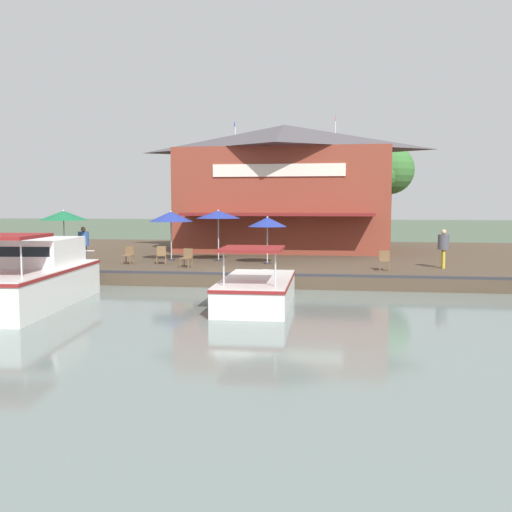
% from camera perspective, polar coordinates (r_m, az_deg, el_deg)
% --- Properties ---
extents(ground_plane, '(220.00, 220.00, 0.00)m').
position_cam_1_polar(ground_plane, '(22.90, -1.26, -3.45)').
color(ground_plane, '#4C5B47').
extents(quay_deck, '(22.00, 56.00, 0.60)m').
position_cam_1_polar(quay_deck, '(33.69, 1.84, -0.17)').
color(quay_deck, '#4C3D2D').
rests_on(quay_deck, ground).
extents(quay_edge_fender, '(0.20, 50.40, 0.10)m').
position_cam_1_polar(quay_edge_fender, '(22.91, -1.22, -1.81)').
color(quay_edge_fender, '#2D2D33').
rests_on(quay_edge_fender, quay_deck).
extents(waterfront_restaurant, '(9.38, 13.02, 8.19)m').
position_cam_1_polar(waterfront_restaurant, '(35.75, 2.86, 6.91)').
color(waterfront_restaurant, brown).
rests_on(waterfront_restaurant, quay_deck).
extents(patio_umbrella_far_corner, '(1.88, 1.88, 2.27)m').
position_cam_1_polar(patio_umbrella_far_corner, '(27.23, 1.15, 3.41)').
color(patio_umbrella_far_corner, '#B7B7B7').
rests_on(patio_umbrella_far_corner, quay_deck).
extents(patio_umbrella_back_row, '(2.20, 2.20, 2.57)m').
position_cam_1_polar(patio_umbrella_back_row, '(28.68, -3.79, 4.15)').
color(patio_umbrella_back_row, '#B7B7B7').
rests_on(patio_umbrella_back_row, quay_deck).
extents(patio_umbrella_near_quay_edge, '(2.25, 2.25, 2.58)m').
position_cam_1_polar(patio_umbrella_near_quay_edge, '(28.18, -18.70, 3.85)').
color(patio_umbrella_near_quay_edge, '#B7B7B7').
rests_on(patio_umbrella_near_quay_edge, quay_deck).
extents(patio_umbrella_mid_patio_right, '(2.23, 2.23, 2.52)m').
position_cam_1_polar(patio_umbrella_mid_patio_right, '(29.27, -8.51, 3.92)').
color(patio_umbrella_mid_patio_right, '#B7B7B7').
rests_on(patio_umbrella_mid_patio_right, quay_deck).
extents(cafe_chair_mid_patio, '(0.50, 0.50, 0.85)m').
position_cam_1_polar(cafe_chair_mid_patio, '(32.40, -18.66, 0.72)').
color(cafe_chair_mid_patio, brown).
rests_on(cafe_chair_mid_patio, quay_deck).
extents(cafe_chair_far_corner_seat, '(0.46, 0.46, 0.85)m').
position_cam_1_polar(cafe_chair_far_corner_seat, '(25.15, 12.73, -0.33)').
color(cafe_chair_far_corner_seat, brown).
rests_on(cafe_chair_far_corner_seat, quay_deck).
extents(cafe_chair_beside_entrance, '(0.54, 0.54, 0.85)m').
position_cam_1_polar(cafe_chair_beside_entrance, '(27.54, -9.45, 0.19)').
color(cafe_chair_beside_entrance, brown).
rests_on(cafe_chair_beside_entrance, quay_deck).
extents(cafe_chair_back_row_seat, '(0.51, 0.51, 0.85)m').
position_cam_1_polar(cafe_chair_back_row_seat, '(25.89, -6.93, -0.09)').
color(cafe_chair_back_row_seat, brown).
rests_on(cafe_chair_back_row_seat, quay_deck).
extents(cafe_chair_facing_river, '(0.46, 0.46, 0.85)m').
position_cam_1_polar(cafe_chair_facing_river, '(27.54, -20.98, -0.08)').
color(cafe_chair_facing_river, brown).
rests_on(cafe_chair_facing_river, quay_deck).
extents(cafe_chair_under_first_umbrella, '(0.47, 0.47, 0.85)m').
position_cam_1_polar(cafe_chair_under_first_umbrella, '(27.80, -12.62, 0.18)').
color(cafe_chair_under_first_umbrella, brown).
rests_on(cafe_chair_under_first_umbrella, quay_deck).
extents(person_mid_patio, '(0.49, 0.49, 1.73)m').
position_cam_1_polar(person_mid_patio, '(26.67, 18.24, 1.17)').
color(person_mid_patio, gold).
rests_on(person_mid_patio, quay_deck).
extents(person_at_quay_edge, '(0.50, 0.50, 1.77)m').
position_cam_1_polar(person_at_quay_edge, '(28.52, -16.86, 1.51)').
color(person_at_quay_edge, '#4C4C56').
rests_on(person_at_quay_edge, quay_deck).
extents(motorboat_distant_upstream, '(6.14, 2.39, 2.03)m').
position_cam_1_polar(motorboat_distant_upstream, '(19.53, 0.28, -3.17)').
color(motorboat_distant_upstream, silver).
rests_on(motorboat_distant_upstream, river_water).
extents(motorboat_mid_row, '(8.07, 3.36, 2.46)m').
position_cam_1_polar(motorboat_mid_row, '(20.87, -21.08, -2.07)').
color(motorboat_mid_row, white).
rests_on(motorboat_mid_row, river_water).
extents(mooring_post, '(0.22, 0.22, 0.85)m').
position_cam_1_polar(mooring_post, '(26.63, -22.86, -0.41)').
color(mooring_post, '#473323').
rests_on(mooring_post, quay_deck).
extents(tree_downstream_bank, '(3.53, 3.36, 6.32)m').
position_cam_1_polar(tree_downstream_bank, '(39.89, -1.31, 7.60)').
color(tree_downstream_bank, brown).
rests_on(tree_downstream_bank, quay_deck).
extents(tree_upstream_bank, '(3.62, 3.45, 7.00)m').
position_cam_1_polar(tree_upstream_bank, '(41.43, 13.07, 8.26)').
color(tree_upstream_bank, brown).
rests_on(tree_upstream_bank, quay_deck).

